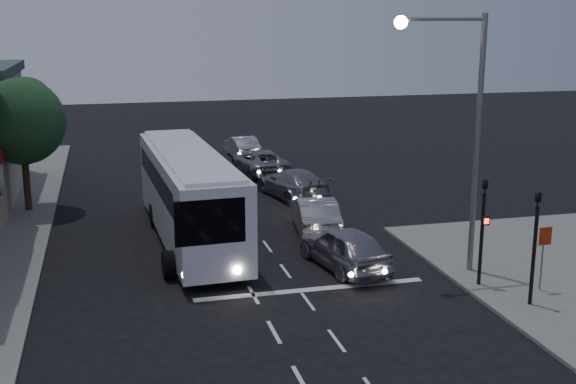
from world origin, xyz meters
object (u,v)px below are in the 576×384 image
object	(u,v)px
car_sedan_c	(260,162)
car_suv	(345,247)
car_extra	(242,147)
regulatory_sign	(544,248)
tour_bus	(189,193)
traffic_signal_side	(535,235)
car_sedan_b	(293,183)
streetlight	(462,115)
car_sedan_a	(315,215)
street_tree	(21,117)
traffic_signal_main	(483,219)

from	to	relation	value
car_sedan_c	car_suv	bearing A→B (deg)	82.46
car_extra	regulatory_sign	world-z (taller)	regulatory_sign
tour_bus	car_sedan_c	world-z (taller)	tour_bus
tour_bus	traffic_signal_side	bearing A→B (deg)	-48.31
car_sedan_c	tour_bus	bearing A→B (deg)	59.57
car_sedan_b	traffic_signal_side	bearing A→B (deg)	90.88
streetlight	car_suv	bearing A→B (deg)	155.73
tour_bus	regulatory_sign	distance (m)	13.78
car_sedan_a	regulatory_sign	bearing A→B (deg)	129.15
car_suv	streetlight	world-z (taller)	streetlight
car_suv	street_tree	distance (m)	16.85
car_sedan_a	street_tree	xyz separation A→B (m)	(-12.23, 6.55, 3.73)
street_tree	car_extra	bearing A→B (deg)	41.62
car_suv	traffic_signal_main	distance (m)	5.12
car_extra	traffic_signal_side	world-z (taller)	traffic_signal_side
streetlight	street_tree	xyz separation A→B (m)	(-15.55, 12.82, -1.23)
car_sedan_c	car_extra	size ratio (longest dim) A/B	1.20
car_suv	traffic_signal_side	bearing A→B (deg)	122.03
car_suv	traffic_signal_side	world-z (taller)	traffic_signal_side
car_sedan_c	streetlight	size ratio (longest dim) A/B	0.58
car_sedan_c	traffic_signal_side	distance (m)	22.43
regulatory_sign	car_sedan_b	bearing A→B (deg)	107.50
tour_bus	car_extra	world-z (taller)	tour_bus
car_sedan_b	regulatory_sign	distance (m)	15.54
tour_bus	car_suv	size ratio (longest dim) A/B	2.65
car_sedan_b	car_extra	world-z (taller)	car_sedan_b
streetlight	car_extra	bearing A→B (deg)	97.56
car_extra	streetlight	world-z (taller)	streetlight
traffic_signal_side	car_extra	bearing A→B (deg)	98.60
car_sedan_a	car_extra	xyz separation A→B (m)	(0.16, 17.55, -0.06)
car_sedan_a	car_sedan_b	distance (m)	6.12
car_sedan_c	streetlight	bearing A→B (deg)	93.44
car_suv	car_sedan_c	size ratio (longest dim) A/B	0.90
car_sedan_a	street_tree	distance (m)	14.36
car_extra	streetlight	distance (m)	24.56
car_sedan_a	street_tree	size ratio (longest dim) A/B	0.76
car_sedan_c	traffic_signal_side	bearing A→B (deg)	94.42
car_sedan_c	regulatory_sign	world-z (taller)	regulatory_sign
car_sedan_c	street_tree	size ratio (longest dim) A/B	0.84
tour_bus	regulatory_sign	xyz separation A→B (m)	(10.62, -8.78, -0.43)
car_sedan_c	traffic_signal_side	xyz separation A→B (m)	(4.07, -21.99, 1.70)
car_suv	traffic_signal_main	size ratio (longest dim) A/B	1.13
car_sedan_b	car_sedan_c	size ratio (longest dim) A/B	1.01
regulatory_sign	tour_bus	bearing A→B (deg)	140.41
regulatory_sign	streetlight	xyz separation A→B (m)	(-1.96, 2.44, 4.14)
car_sedan_b	car_sedan_c	xyz separation A→B (m)	(-0.40, 6.22, -0.04)
traffic_signal_side	street_tree	distance (m)	23.24
car_sedan_a	car_extra	size ratio (longest dim) A/B	1.09
regulatory_sign	streetlight	distance (m)	5.18
car_suv	traffic_signal_side	xyz separation A→B (m)	(4.50, -5.00, 1.63)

